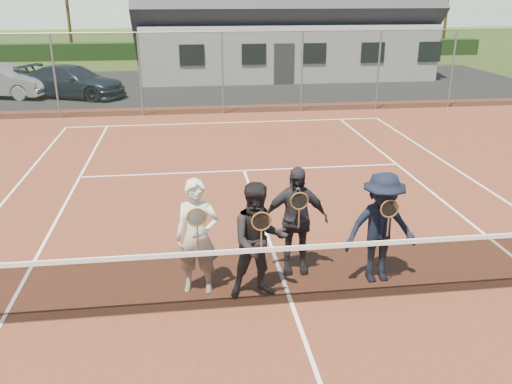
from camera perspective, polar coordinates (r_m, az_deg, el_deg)
ground at (r=27.21m, az=-4.49°, el=11.06°), size 220.00×220.00×0.00m
court_surface at (r=8.21m, az=3.75°, el=-11.69°), size 30.00×30.00×0.02m
tarmac_carpark at (r=27.29m, az=-13.05°, el=10.65°), size 40.00×12.00×0.01m
hedge_row at (r=39.03m, az=-5.56°, el=14.65°), size 40.00×1.20×1.10m
car_b at (r=26.48m, az=-25.22°, el=10.52°), size 4.54×2.74×1.41m
car_c at (r=25.34m, az=-18.74°, el=10.95°), size 5.07×3.66×1.36m
court_markings at (r=8.21m, az=3.75°, el=-11.60°), size 11.03×23.83×0.01m
tennis_net at (r=7.95m, az=3.84°, el=-8.45°), size 11.68×0.08×1.10m
perimeter_fence at (r=20.57m, az=-3.54°, el=12.38°), size 30.07×0.07×3.02m
player_a at (r=8.16m, az=-6.20°, el=-4.72°), size 0.72×0.55×1.80m
player_b at (r=7.99m, az=0.29°, el=-5.17°), size 0.94×0.76×1.80m
player_c at (r=8.72m, az=4.15°, el=-2.94°), size 1.09×0.54×1.80m
player_d at (r=8.63m, az=13.03°, el=-3.70°), size 1.20×0.74×1.80m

